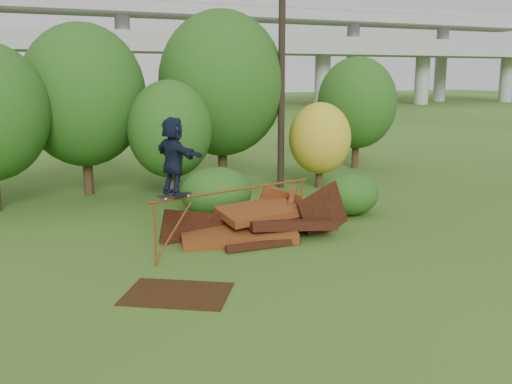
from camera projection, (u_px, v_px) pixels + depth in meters
name	position (u px, v px, depth m)	size (l,w,h in m)	color
ground	(318.00, 266.00, 14.32)	(240.00, 240.00, 0.00)	#2D5116
scrap_pile	(257.00, 224.00, 16.87)	(5.80, 2.77, 1.90)	#4B240D
grind_rail	(235.00, 201.00, 15.50)	(5.08, 1.27, 1.69)	brown
skateboard	(175.00, 195.00, 14.30)	(0.91, 0.43, 0.09)	black
skater	(174.00, 156.00, 14.10)	(1.80, 0.57, 1.94)	black
flat_plate	(177.00, 294.00, 12.50)	(2.25, 1.61, 0.03)	black
tree_1	(83.00, 95.00, 22.08)	(4.81, 4.81, 6.69)	black
tree_2	(170.00, 129.00, 21.56)	(3.22, 3.22, 4.54)	black
tree_3	(222.00, 84.00, 24.16)	(5.33, 5.33, 7.40)	black
tree_4	(320.00, 138.00, 23.83)	(2.60, 2.60, 3.59)	black
tree_5	(357.00, 103.00, 28.60)	(3.98, 3.98, 5.59)	black
shrub_left	(216.00, 192.00, 19.14)	(2.44, 2.25, 1.69)	#1D4713
shrub_right	(349.00, 194.00, 19.43)	(2.05, 1.88, 1.45)	#1D4713
utility_pole	(282.00, 53.00, 23.17)	(1.40, 0.28, 10.96)	black
freeway_overpass	(52.00, 26.00, 68.30)	(160.00, 15.00, 13.70)	gray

